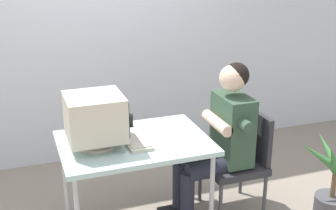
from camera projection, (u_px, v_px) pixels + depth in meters
wall_back at (123, 11)px, 4.40m from camera, size 8.00×0.10×3.00m
desk at (134, 147)px, 3.34m from camera, size 1.11×0.79×0.74m
crt_monitor at (95, 118)px, 3.16m from camera, size 0.41×0.39×0.39m
keyboard at (135, 139)px, 3.31m from camera, size 0.18×0.43×0.03m
office_chair at (240, 157)px, 3.66m from camera, size 0.46×0.46×0.85m
person_seated at (221, 135)px, 3.53m from camera, size 0.70×0.58×1.28m
potted_plant at (333, 187)px, 3.51m from camera, size 0.58×0.55×0.78m
desk_mug at (128, 121)px, 3.54m from camera, size 0.08×0.09×0.11m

